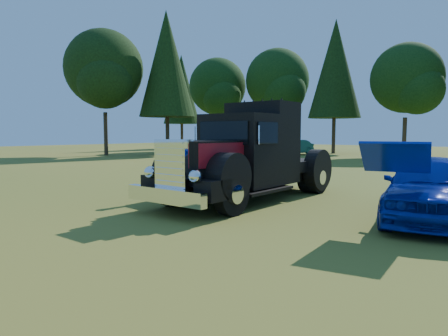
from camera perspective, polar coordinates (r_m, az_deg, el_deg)
ground at (r=10.00m, az=3.39°, el=-6.81°), size 120.00×120.00×0.00m
treeline at (r=37.32m, az=19.85°, el=13.24°), size 66.14×24.04×13.33m
diamond_t_truck at (r=12.10m, az=3.14°, el=1.36°), size 3.38×7.16×3.00m
hotrod_coupe at (r=10.43m, az=27.24°, el=-2.44°), size 2.71×4.92×1.89m
spectator_near at (r=12.35m, az=-8.48°, el=-0.69°), size 0.42×0.62×1.66m
spectator_far at (r=13.12m, az=-2.51°, el=-0.23°), size 0.97×1.04×1.70m
distant_teal_car at (r=38.33m, az=10.02°, el=2.93°), size 2.05×4.47×1.42m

